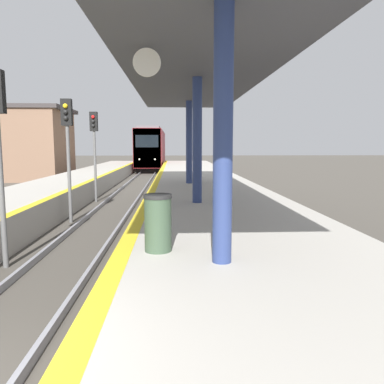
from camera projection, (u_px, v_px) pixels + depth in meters
train at (152, 149)px, 43.09m from camera, size 2.66×16.23×4.58m
signal_mid at (68, 137)px, 12.85m from camera, size 0.36×0.31×4.28m
signal_far at (94, 139)px, 17.72m from camera, size 0.36×0.31×4.28m
station_canopy at (197, 78)px, 10.97m from camera, size 4.11×17.67×3.92m
trash_bin at (158, 223)px, 6.12m from camera, size 0.46×0.46×0.94m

